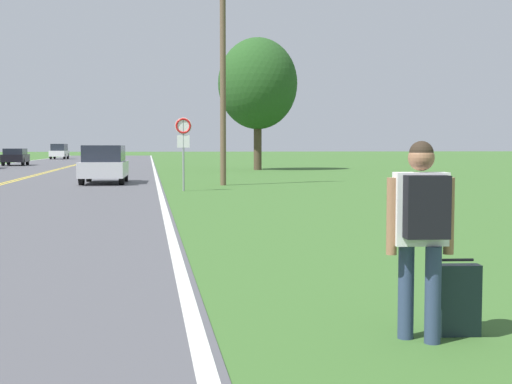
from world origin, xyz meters
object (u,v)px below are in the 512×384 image
at_px(suitcase, 457,300).
at_px(traffic_sign, 183,135).
at_px(car_silver_suv_mid_far, 104,163).
at_px(car_white_suv_horizon, 59,151).
at_px(hitchhiker_person, 422,220).
at_px(car_black_hatchback_distant, 15,156).
at_px(tree_behind_sign, 258,84).

xyz_separation_m(suitcase, traffic_sign, (-1.34, 19.80, 1.67)).
distance_m(car_silver_suv_mid_far, car_white_suv_horizon, 58.74).
relative_size(hitchhiker_person, car_black_hatchback_distant, 0.40).
xyz_separation_m(tree_behind_sign, car_white_suv_horizon, (-17.96, 42.03, -4.76)).
height_order(suitcase, car_white_suv_horizon, car_white_suv_horizon).
bearing_deg(car_silver_suv_mid_far, hitchhiker_person, 10.49).
bearing_deg(car_white_suv_horizon, suitcase, -168.71).
height_order(hitchhiker_person, suitcase, hitchhiker_person).
bearing_deg(car_silver_suv_mid_far, suitcase, 11.38).
distance_m(suitcase, car_white_suv_horizon, 84.67).
relative_size(traffic_sign, car_black_hatchback_distant, 0.64).
relative_size(car_black_hatchback_distant, car_white_suv_horizon, 0.93).
relative_size(hitchhiker_person, traffic_sign, 0.63).
bearing_deg(tree_behind_sign, car_white_suv_horizon, 113.14).
distance_m(hitchhiker_person, car_black_hatchback_distant, 56.66).
distance_m(hitchhiker_person, car_silver_suv_mid_far, 26.02).
distance_m(hitchhiker_person, car_white_suv_horizon, 84.76).
xyz_separation_m(hitchhiker_person, suitcase, (0.38, 0.15, -0.70)).
xyz_separation_m(traffic_sign, car_white_suv_horizon, (-11.94, 63.82, -1.00)).
bearing_deg(traffic_sign, hitchhiker_person, -87.24).
bearing_deg(car_black_hatchback_distant, car_white_suv_horizon, -1.36).
bearing_deg(car_white_suv_horizon, hitchhiker_person, -168.98).
xyz_separation_m(hitchhiker_person, car_white_suv_horizon, (-12.90, 83.77, -0.03)).
relative_size(car_silver_suv_mid_far, car_white_suv_horizon, 1.02).
bearing_deg(traffic_sign, suitcase, -86.11).
bearing_deg(car_silver_suv_mid_far, tree_behind_sign, 151.88).
distance_m(car_silver_suv_mid_far, car_black_hatchback_distant, 30.77).
bearing_deg(car_white_suv_horizon, car_silver_suv_mid_far, -169.08).
relative_size(hitchhiker_person, car_white_suv_horizon, 0.37).
relative_size(hitchhiker_person, car_silver_suv_mid_far, 0.36).
bearing_deg(car_white_suv_horizon, traffic_sign, -167.14).
xyz_separation_m(car_black_hatchback_distant, car_white_suv_horizon, (0.07, 28.61, 0.21)).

